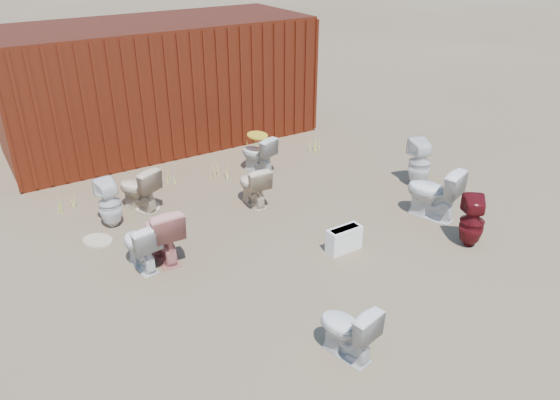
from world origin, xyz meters
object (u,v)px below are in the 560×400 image
toilet_back_yellowlid (258,154)px  toilet_front_a (140,245)px  toilet_front_c (347,330)px  loose_tank (344,239)px  shipping_container (159,83)px  toilet_front_e (433,192)px  toilet_back_e (420,163)px  toilet_back_a (110,203)px  toilet_back_beige_left (138,189)px  toilet_back_beige_right (253,185)px  toilet_front_pink (162,232)px  toilet_front_maroon (472,222)px

toilet_back_yellowlid → toilet_front_a: bearing=14.0°
toilet_front_c → loose_tank: 2.08m
shipping_container → toilet_front_e: shipping_container is taller
shipping_container → toilet_back_e: 5.37m
toilet_front_a → toilet_back_e: (4.90, -0.07, 0.08)m
toilet_back_a → toilet_back_beige_left: bearing=-158.1°
toilet_back_yellowlid → toilet_back_e: (2.05, -1.97, 0.07)m
toilet_back_beige_right → toilet_back_yellowlid: toilet_back_yellowlid is taller
toilet_front_pink → toilet_back_a: (-0.33, 1.25, -0.02)m
shipping_container → toilet_back_yellowlid: shipping_container is taller
toilet_front_pink → toilet_front_c: (0.93, -2.78, -0.06)m
shipping_container → toilet_front_e: size_ratio=7.17×
toilet_front_pink → shipping_container: bearing=-109.4°
toilet_front_e → loose_tank: (-1.74, -0.06, -0.24)m
toilet_front_e → toilet_back_beige_right: (-2.11, 1.82, -0.08)m
toilet_front_a → toilet_back_yellowlid: bearing=-151.8°
toilet_front_maroon → toilet_back_a: bearing=0.5°
toilet_back_beige_left → loose_tank: bearing=102.1°
toilet_front_pink → toilet_back_e: 4.58m
toilet_front_pink → loose_tank: size_ratio=1.60×
toilet_back_beige_right → loose_tank: 1.93m
toilet_front_e → toilet_front_a: bearing=-32.1°
toilet_back_yellowlid → toilet_back_a: bearing=-8.1°
toilet_front_a → toilet_front_e: (4.25, -1.02, 0.08)m
toilet_back_e → loose_tank: toilet_back_e is taller
toilet_front_c → loose_tank: toilet_front_c is taller
toilet_back_e → toilet_front_e: bearing=69.4°
toilet_back_a → shipping_container: bearing=-129.6°
toilet_front_maroon → toilet_front_e: 0.90m
shipping_container → toilet_back_beige_left: (-1.48, -2.79, -0.83)m
toilet_back_a → toilet_back_beige_right: size_ratio=1.11×
shipping_container → toilet_back_a: bearing=-123.2°
toilet_back_e → loose_tank: 2.61m
toilet_front_pink → toilet_front_c: size_ratio=1.19×
toilet_back_beige_left → toilet_front_pink: bearing=58.1°
toilet_front_pink → toilet_front_maroon: bearing=154.3°
toilet_front_a → toilet_back_beige_right: (2.14, 0.80, -0.00)m
toilet_front_a → toilet_front_pink: bearing=-175.2°
toilet_front_pink → toilet_back_e: size_ratio=0.95×
toilet_front_maroon → toilet_back_beige_left: size_ratio=1.02×
shipping_container → toilet_front_c: 7.19m
toilet_front_e → toilet_back_yellowlid: 3.23m
shipping_container → loose_tank: 5.58m
toilet_back_beige_left → toilet_back_e: (4.38, -1.67, 0.05)m
toilet_back_beige_left → loose_tank: 3.33m
toilet_front_c → toilet_back_beige_right: bearing=-116.9°
toilet_front_a → toilet_front_c: bearing=109.3°
toilet_front_a → toilet_back_beige_right: size_ratio=1.01×
toilet_front_maroon → toilet_back_e: 2.00m
toilet_front_e → toilet_back_beige_right: size_ratio=1.24×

